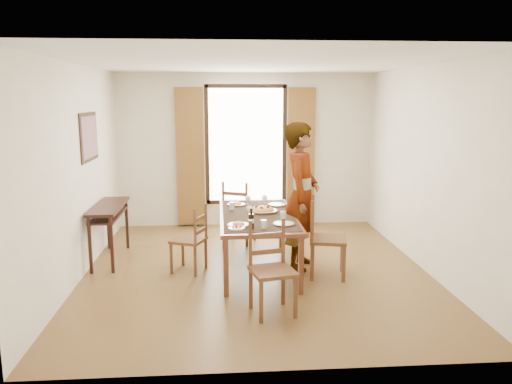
{
  "coord_description": "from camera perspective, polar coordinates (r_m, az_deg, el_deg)",
  "views": [
    {
      "loc": [
        -0.47,
        -6.34,
        2.28
      ],
      "look_at": [
        0.02,
        0.37,
        1.0
      ],
      "focal_mm": 35.0,
      "sensor_mm": 36.0,
      "label": 1
    }
  ],
  "objects": [
    {
      "name": "tumbler_a",
      "position": [
        6.34,
        3.11,
        -2.68
      ],
      "size": [
        0.07,
        0.07,
        0.1
      ],
      "primitive_type": "cylinder",
      "color": "silver",
      "rests_on": "dining_table"
    },
    {
      "name": "wine_glass_b",
      "position": [
        6.99,
        0.99,
        -1.04
      ],
      "size": [
        0.08,
        0.08,
        0.18
      ],
      "primitive_type": null,
      "color": "white",
      "rests_on": "dining_table"
    },
    {
      "name": "chair_north",
      "position": [
        7.87,
        -2.01,
        -2.55
      ],
      "size": [
        0.58,
        0.58,
        1.01
      ],
      "rotation": [
        0.0,
        0.0,
        2.75
      ],
      "color": "brown",
      "rests_on": "ground"
    },
    {
      "name": "dining_table",
      "position": [
        6.63,
        0.18,
        -3.06
      ],
      "size": [
        0.99,
        1.98,
        0.76
      ],
      "color": "brown",
      "rests_on": "ground"
    },
    {
      "name": "wine_bottle",
      "position": [
        5.85,
        -0.55,
        -3.06
      ],
      "size": [
        0.07,
        0.07,
        0.25
      ],
      "primitive_type": null,
      "color": "black",
      "rests_on": "dining_table"
    },
    {
      "name": "pasta_platter",
      "position": [
        6.74,
        0.76,
        -1.86
      ],
      "size": [
        0.4,
        0.4,
        0.1
      ],
      "primitive_type": null,
      "color": "#B25116",
      "rests_on": "dining_table"
    },
    {
      "name": "room_shell",
      "position": [
        6.53,
        -0.1,
        4.29
      ],
      "size": [
        4.6,
        5.1,
        2.74
      ],
      "color": "silver",
      "rests_on": "ground"
    },
    {
      "name": "wine_glass_c",
      "position": [
        6.96,
        -0.91,
        -1.1
      ],
      "size": [
        0.08,
        0.08,
        0.18
      ],
      "primitive_type": null,
      "color": "white",
      "rests_on": "dining_table"
    },
    {
      "name": "chair_south",
      "position": [
        5.37,
        1.8,
        -9.02
      ],
      "size": [
        0.52,
        0.52,
        0.99
      ],
      "rotation": [
        0.0,
        0.0,
        0.22
      ],
      "color": "brown",
      "rests_on": "ground"
    },
    {
      "name": "caprese_plate",
      "position": [
        5.89,
        -2.24,
        -4.02
      ],
      "size": [
        0.2,
        0.2,
        0.04
      ],
      "primitive_type": null,
      "color": "silver",
      "rests_on": "dining_table"
    },
    {
      "name": "wine_glass_a",
      "position": [
        6.28,
        -0.68,
        -2.41
      ],
      "size": [
        0.08,
        0.08,
        0.18
      ],
      "primitive_type": null,
      "color": "white",
      "rests_on": "dining_table"
    },
    {
      "name": "tumbler_c",
      "position": [
        5.9,
        0.88,
        -3.69
      ],
      "size": [
        0.07,
        0.07,
        0.1
      ],
      "primitive_type": "cylinder",
      "color": "silver",
      "rests_on": "dining_table"
    },
    {
      "name": "ground",
      "position": [
        6.75,
        0.03,
        -8.95
      ],
      "size": [
        5.0,
        5.0,
        0.0
      ],
      "primitive_type": "plane",
      "color": "brown",
      "rests_on": "ground"
    },
    {
      "name": "man",
      "position": [
        6.67,
        5.21,
        -0.49
      ],
      "size": [
        1.0,
        0.9,
        1.96
      ],
      "primitive_type": "imported",
      "rotation": [
        0.0,
        0.0,
        1.25
      ],
      "color": "#95989D",
      "rests_on": "ground"
    },
    {
      "name": "plate_nw",
      "position": [
        7.16,
        -2.25,
        -1.3
      ],
      "size": [
        0.27,
        0.27,
        0.05
      ],
      "primitive_type": null,
      "color": "silver",
      "rests_on": "dining_table"
    },
    {
      "name": "plate_sw",
      "position": [
        6.02,
        -2.01,
        -3.63
      ],
      "size": [
        0.27,
        0.27,
        0.05
      ],
      "primitive_type": null,
      "color": "silver",
      "rests_on": "dining_table"
    },
    {
      "name": "tumbler_b",
      "position": [
        6.89,
        -2.78,
        -1.59
      ],
      "size": [
        0.07,
        0.07,
        0.1
      ],
      "primitive_type": "cylinder",
      "color": "silver",
      "rests_on": "dining_table"
    },
    {
      "name": "chair_east",
      "position": [
        6.48,
        7.9,
        -5.47
      ],
      "size": [
        0.54,
        0.54,
        1.03
      ],
      "rotation": [
        0.0,
        0.0,
        1.37
      ],
      "color": "brown",
      "rests_on": "ground"
    },
    {
      "name": "plate_ne",
      "position": [
        7.15,
        2.41,
        -1.32
      ],
      "size": [
        0.27,
        0.27,
        0.05
      ],
      "primitive_type": null,
      "color": "silver",
      "rests_on": "dining_table"
    },
    {
      "name": "chair_west",
      "position": [
        6.66,
        -7.47,
        -5.55
      ],
      "size": [
        0.52,
        0.52,
        0.9
      ],
      "rotation": [
        0.0,
        0.0,
        -1.96
      ],
      "color": "brown",
      "rests_on": "ground"
    },
    {
      "name": "console_table",
      "position": [
        7.29,
        -16.48,
        -2.32
      ],
      "size": [
        0.38,
        1.2,
        0.8
      ],
      "color": "black",
      "rests_on": "ground"
    },
    {
      "name": "plate_se",
      "position": [
        6.08,
        3.23,
        -3.49
      ],
      "size": [
        0.27,
        0.27,
        0.05
      ],
      "primitive_type": null,
      "color": "silver",
      "rests_on": "dining_table"
    }
  ]
}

